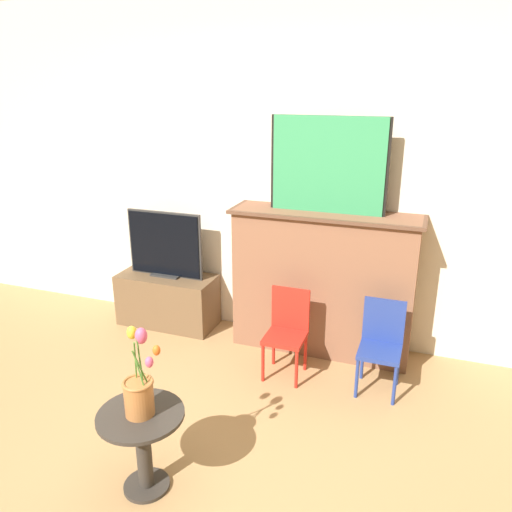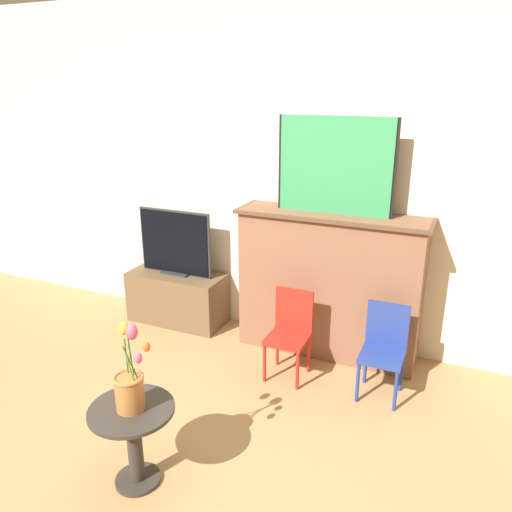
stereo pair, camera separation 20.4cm
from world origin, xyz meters
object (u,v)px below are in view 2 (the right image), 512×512
Objects in this scene: chair_red at (290,329)px; painting at (335,166)px; chair_blue at (384,346)px; tv_monitor at (175,243)px; vase_tulips at (130,384)px.

painting is at bearing 71.50° from chair_red.
painting is 1.33× the size of chair_blue.
chair_blue is at bearing -39.12° from painting.
chair_red is 0.66m from chair_blue.
tv_monitor is 1.06× the size of chair_red.
vase_tulips is at bearing -64.23° from tv_monitor.
tv_monitor is at bearing 168.41° from chair_blue.
vase_tulips reaches higher than chair_red.
painting is 1.26× the size of tv_monitor.
tv_monitor is at bearing 161.17° from chair_red.
painting is 2.04m from vase_tulips.
vase_tulips reaches higher than chair_blue.
tv_monitor is 1.95m from chair_blue.
chair_blue is (1.87, -0.38, -0.37)m from tv_monitor.
vase_tulips is at bearing -106.47° from painting.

